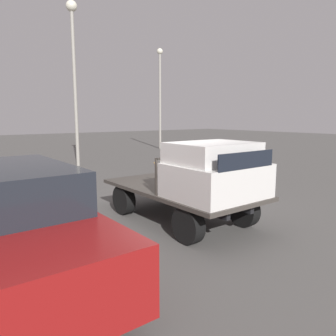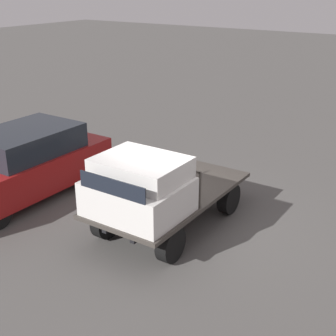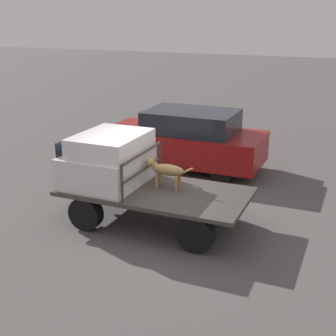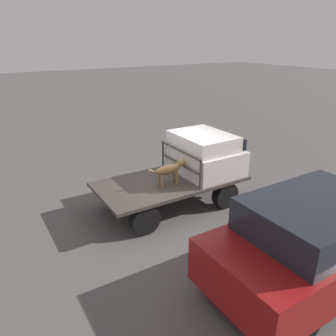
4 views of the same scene
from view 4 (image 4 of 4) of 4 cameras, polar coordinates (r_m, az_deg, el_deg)
The scene contains 6 objects.
ground_plane at distance 8.67m, azimuth 0.46°, elevation -6.59°, with size 80.00×80.00×0.00m, color #514F4C.
flatbed_truck at distance 8.42m, azimuth 0.47°, elevation -3.28°, with size 3.77×1.88×0.75m.
truck_cab at distance 8.73m, azimuth 6.41°, elevation 2.47°, with size 1.48×1.76×1.06m.
truck_headboard at distance 8.29m, azimuth 2.15°, elevation 1.54°, with size 0.04×1.76×0.75m.
dog at distance 7.98m, azimuth 0.46°, elevation -0.17°, with size 1.08×0.24×0.63m.
parked_sedan at distance 6.46m, azimuth 24.66°, elevation -11.18°, with size 4.36×1.88×1.63m.
Camera 4 is at (-4.05, -6.46, 4.12)m, focal length 35.00 mm.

